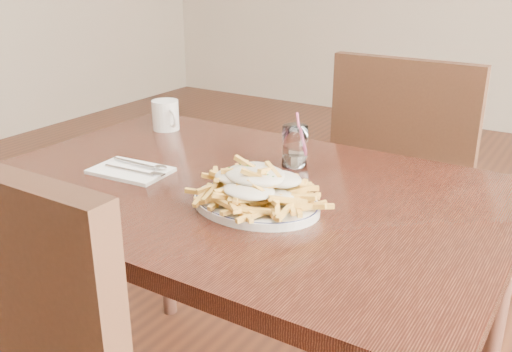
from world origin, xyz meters
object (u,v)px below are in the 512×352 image
Objects in this scene: chair_far at (407,182)px; loaded_fries at (256,181)px; coffee_mug at (166,115)px; table at (238,215)px; fries_plate at (256,203)px; water_glass at (295,148)px.

chair_far is 0.86m from loaded_fries.
coffee_mug is (-0.61, -0.47, 0.25)m from chair_far.
coffee_mug reaches higher than table.
fries_plate is 0.05m from loaded_fries.
loaded_fries reaches higher than table.
loaded_fries is 2.37× the size of coffee_mug.
fries_plate is at bearing -78.36° from water_glass.
fries_plate is 0.28m from water_glass.
table is at bearing 140.17° from loaded_fries.
coffee_mug reaches higher than fries_plate.
table is 1.24× the size of chair_far.
water_glass reaches higher than table.
table is 0.16m from fries_plate.
coffee_mug is at bearing 147.42° from fries_plate.
fries_plate reaches higher than table.
coffee_mug is at bearing 147.42° from loaded_fries.
loaded_fries is 1.85× the size of water_glass.
chair_far is 6.94× the size of water_glass.
coffee_mug is (-0.48, 0.07, -0.00)m from water_glass.
water_glass is at bearing 74.69° from table.
fries_plate is 0.64m from coffee_mug.
chair_far reaches higher than coffee_mug.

